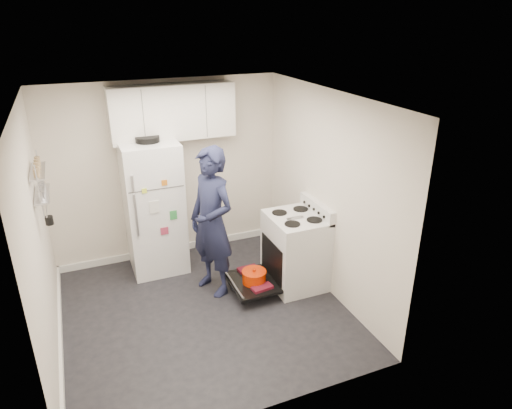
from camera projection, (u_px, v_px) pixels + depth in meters
name	position (u px, v px, depth m)	size (l,w,h in m)	color
room	(196.00, 219.00, 4.97)	(3.21, 3.21, 2.51)	black
electric_range	(294.00, 251.00, 5.82)	(0.66, 0.76, 1.10)	silver
open_oven_door	(253.00, 279.00, 5.71)	(0.55, 0.70, 0.23)	black
refrigerator	(154.00, 207.00, 6.04)	(0.72, 0.74, 1.86)	white
upper_cabinets	(173.00, 112.00, 5.86)	(1.60, 0.33, 0.70)	silver
wall_shelf_rack	(40.00, 183.00, 4.65)	(0.14, 0.60, 0.61)	#B2B2B7
person	(212.00, 223.00, 5.50)	(0.69, 0.45, 1.88)	#191C38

